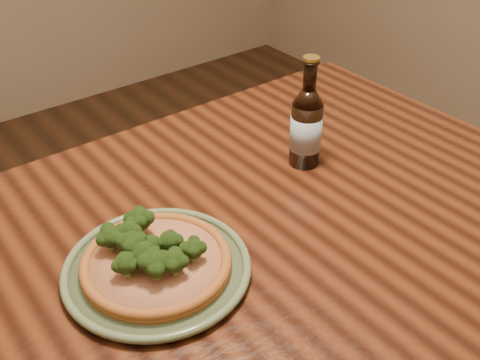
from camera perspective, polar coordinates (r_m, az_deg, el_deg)
table at (r=1.02m, az=-5.78°, el=-11.86°), size 1.60×0.90×0.75m
plate at (r=0.93m, az=-8.42°, el=-8.88°), size 0.31×0.31×0.02m
pizza at (r=0.92m, az=-8.73°, el=-7.92°), size 0.24×0.24×0.07m
beer_bottle at (r=1.16m, az=6.74°, el=5.45°), size 0.07×0.07×0.24m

